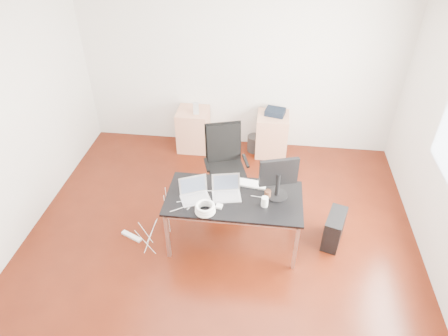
# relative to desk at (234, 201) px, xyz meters

# --- Properties ---
(room_shell) EXTENTS (5.00, 5.00, 5.00)m
(room_shell) POSITION_rel_desk_xyz_m (-0.13, -0.15, 0.73)
(room_shell) COLOR #3C1106
(room_shell) RESTS_ON ground
(desk) EXTENTS (1.60, 0.80, 0.73)m
(desk) POSITION_rel_desk_xyz_m (0.00, 0.00, 0.00)
(desk) COLOR black
(desk) RESTS_ON ground
(office_chair) EXTENTS (0.60, 0.62, 1.08)m
(office_chair) POSITION_rel_desk_xyz_m (-0.22, 0.91, -0.07)
(office_chair) COLOR black
(office_chair) RESTS_ON ground
(filing_cabinet_left) EXTENTS (0.50, 0.50, 0.70)m
(filing_cabinet_left) POSITION_rel_desk_xyz_m (-0.89, 2.08, -0.33)
(filing_cabinet_left) COLOR tan
(filing_cabinet_left) RESTS_ON ground
(filing_cabinet_right) EXTENTS (0.50, 0.50, 0.70)m
(filing_cabinet_right) POSITION_rel_desk_xyz_m (0.41, 2.08, -0.33)
(filing_cabinet_right) COLOR tan
(filing_cabinet_right) RESTS_ON ground
(pc_tower) EXTENTS (0.33, 0.49, 0.44)m
(pc_tower) POSITION_rel_desk_xyz_m (1.25, 0.14, -0.46)
(pc_tower) COLOR black
(pc_tower) RESTS_ON ground
(wastebasket) EXTENTS (0.29, 0.29, 0.28)m
(wastebasket) POSITION_rel_desk_xyz_m (0.14, 2.10, -0.54)
(wastebasket) COLOR black
(wastebasket) RESTS_ON ground
(power_strip) EXTENTS (0.30, 0.18, 0.04)m
(power_strip) POSITION_rel_desk_xyz_m (-1.31, -0.11, -0.66)
(power_strip) COLOR white
(power_strip) RESTS_ON ground
(laptop_left) EXTENTS (0.41, 0.37, 0.23)m
(laptop_left) POSITION_rel_desk_xyz_m (-0.46, -0.06, 0.11)
(laptop_left) COLOR silver
(laptop_left) RESTS_ON desk
(laptop_right) EXTENTS (0.38, 0.32, 0.23)m
(laptop_right) POSITION_rel_desk_xyz_m (-0.10, 0.03, 0.11)
(laptop_right) COLOR silver
(laptop_right) RESTS_ON desk
(monitor) EXTENTS (0.45, 0.26, 0.51)m
(monitor) POSITION_rel_desk_xyz_m (0.49, 0.10, 0.34)
(monitor) COLOR black
(monitor) RESTS_ON desk
(keyboard) EXTENTS (0.46, 0.20, 0.02)m
(keyboard) POSITION_rel_desk_xyz_m (0.15, 0.27, 0.06)
(keyboard) COLOR white
(keyboard) RESTS_ON desk
(cup_white) EXTENTS (0.10, 0.10, 0.12)m
(cup_white) POSITION_rel_desk_xyz_m (0.36, -0.10, 0.11)
(cup_white) COLOR white
(cup_white) RESTS_ON desk
(cup_brown) EXTENTS (0.08, 0.08, 0.10)m
(cup_brown) POSITION_rel_desk_xyz_m (0.39, 0.05, 0.10)
(cup_brown) COLOR #4F2C1B
(cup_brown) RESTS_ON desk
(cable_coil) EXTENTS (0.24, 0.24, 0.11)m
(cable_coil) POSITION_rel_desk_xyz_m (-0.30, -0.29, 0.11)
(cable_coil) COLOR white
(cable_coil) RESTS_ON desk
(power_adapter) EXTENTS (0.08, 0.08, 0.03)m
(power_adapter) POSITION_rel_desk_xyz_m (-0.15, -0.19, 0.07)
(power_adapter) COLOR white
(power_adapter) RESTS_ON desk
(speaker) EXTENTS (0.10, 0.10, 0.18)m
(speaker) POSITION_rel_desk_xyz_m (-0.82, 2.00, 0.11)
(speaker) COLOR #9E9E9E
(speaker) RESTS_ON filing_cabinet_left
(navy_garment) EXTENTS (0.35, 0.30, 0.09)m
(navy_garment) POSITION_rel_desk_xyz_m (0.44, 2.12, 0.07)
(navy_garment) COLOR black
(navy_garment) RESTS_ON filing_cabinet_right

